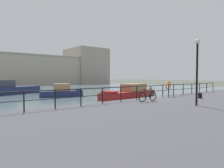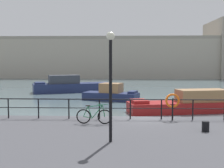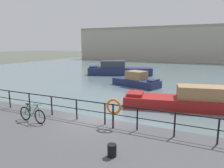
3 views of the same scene
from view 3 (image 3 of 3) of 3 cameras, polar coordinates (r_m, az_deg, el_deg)
The scene contains 10 objects.
ground_plane at distance 11.90m, azimuth -4.17°, elevation -13.11°, with size 240.00×240.00×0.00m, color #4C5147.
water_basin at distance 40.32m, azimuth 17.39°, elevation 3.32°, with size 80.00×60.00×0.01m, color slate.
harbor_building at distance 66.93m, azimuth 26.74°, elevation 9.82°, with size 67.70×15.97×13.93m.
moored_red_daysailer at distance 24.64m, azimuth 6.58°, elevation 0.90°, with size 5.98×3.79×1.76m.
moored_blue_motorboat at distance 16.93m, azimuth 20.79°, elevation -4.18°, with size 9.94×4.18×1.77m.
moored_white_yacht at distance 33.77m, azimuth 1.71°, elevation 3.88°, with size 10.28×6.13×2.22m.
quay_railing at distance 11.57m, azimuth -12.88°, elevation -5.21°, with size 24.68×0.07×1.08m.
parked_bicycle at distance 11.42m, azimuth -20.65°, elevation -7.68°, with size 1.77×0.16×0.98m.
mooring_bollard at distance 7.70m, azimuth -0.01°, elevation -17.42°, with size 0.32×0.32×0.44m, color black.
life_ring_stand at distance 9.84m, azimuth 0.43°, elevation -6.33°, with size 0.75×0.16×1.40m.
Camera 3 is at (5.39, -9.47, 4.78)m, focal length 34.00 mm.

